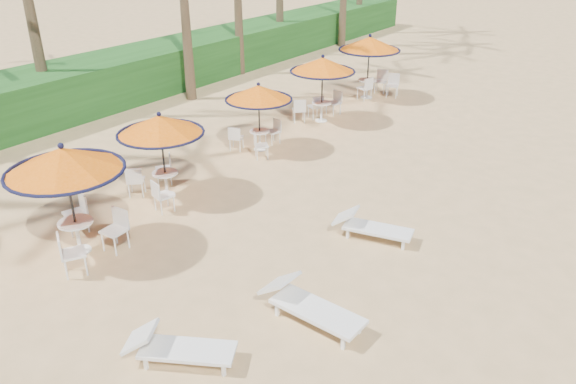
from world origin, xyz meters
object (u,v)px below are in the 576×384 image
station_1 (159,136)px  lounger_near (176,347)px  station_3 (322,73)px  station_4 (371,51)px  station_2 (258,101)px  lounger_far (370,226)px  lounger_mid (308,304)px  station_0 (68,174)px

station_1 → lounger_near: bearing=-41.3°
station_3 → station_4: bearing=89.8°
station_2 → lounger_near: station_2 is taller
station_2 → station_3: (0.02, 3.63, 0.17)m
lounger_near → lounger_far: bearing=53.9°
station_2 → lounger_mid: size_ratio=1.04×
lounger_far → lounger_mid: bearing=-94.5°
station_3 → lounger_mid: size_ratio=1.15×
station_1 → station_2: bearing=90.2°
station_4 → station_2: bearing=-90.3°
station_0 → lounger_mid: (5.52, 1.00, -1.57)m
station_0 → lounger_mid: station_0 is taller
station_1 → station_4: size_ratio=0.90×
station_3 → station_2: bearing=-90.4°
station_2 → station_0: bearing=-85.4°
station_3 → lounger_near: station_3 is taller
lounger_mid → station_3: bearing=124.1°
station_0 → station_3: bearing=93.0°
station_4 → lounger_near: station_4 is taller
station_0 → station_1: bearing=100.5°
station_1 → lounger_far: bearing=12.9°
station_4 → station_0: bearing=-87.8°
lounger_near → lounger_mid: lounger_mid is taller
station_1 → lounger_near: size_ratio=1.23×
station_0 → station_4: 14.57m
lounger_mid → station_4: bearing=116.5°
station_1 → station_2: (-0.01, 4.14, -0.10)m
station_0 → lounger_far: 6.83m
station_1 → lounger_mid: (6.09, -2.08, -1.38)m
station_2 → lounger_far: bearing=-27.1°
station_3 → lounger_far: (5.58, -6.50, -1.49)m
station_2 → lounger_near: size_ratio=1.16×
station_0 → station_2: size_ratio=1.18×
station_2 → lounger_mid: 8.81m
station_4 → lounger_mid: bearing=-65.9°
station_3 → lounger_far: size_ratio=1.27×
lounger_near → lounger_far: (0.68, 5.59, -0.00)m
station_1 → station_2: 4.15m
station_0 → station_2: station_0 is taller
station_3 → lounger_near: (4.90, -12.08, -1.49)m
lounger_mid → station_0: bearing=-167.4°
station_3 → lounger_far: 8.69m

